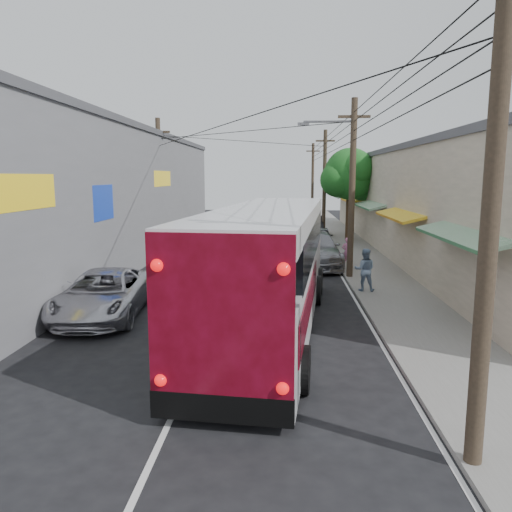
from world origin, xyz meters
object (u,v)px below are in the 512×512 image
at_px(parked_suv, 314,249).
at_px(pedestrian_far, 365,270).
at_px(parked_car_far, 312,227).
at_px(pedestrian_near, 347,252).
at_px(parked_car_mid, 320,237).
at_px(coach_bus, 269,266).
at_px(jeepney, 104,294).

distance_m(parked_suv, pedestrian_far, 6.38).
bearing_deg(parked_car_far, pedestrian_far, -83.40).
bearing_deg(pedestrian_far, parked_suv, -67.59).
bearing_deg(pedestrian_near, pedestrian_far, 97.24).
xyz_separation_m(parked_car_mid, pedestrian_far, (0.80, -13.10, 0.31)).
height_order(pedestrian_near, pedestrian_far, pedestrian_far).
bearing_deg(pedestrian_far, coach_bus, 60.26).
relative_size(coach_bus, pedestrian_far, 7.74).
xyz_separation_m(coach_bus, pedestrian_far, (3.66, 4.75, -0.96)).
height_order(parked_car_far, pedestrian_near, parked_car_far).
relative_size(parked_suv, pedestrian_near, 4.11).
xyz_separation_m(coach_bus, parked_car_mid, (2.86, 17.86, -1.27)).
bearing_deg(parked_car_mid, jeepney, -116.89).
bearing_deg(parked_suv, pedestrian_far, -77.88).
bearing_deg(parked_suv, parked_car_far, 84.93).
relative_size(jeepney, pedestrian_near, 3.72).
bearing_deg(coach_bus, jeepney, 176.31).
distance_m(jeepney, parked_car_far, 23.96).
bearing_deg(pedestrian_near, parked_car_far, -78.37).
bearing_deg(parked_car_mid, parked_car_far, 91.77).
relative_size(coach_bus, pedestrian_near, 8.90).
height_order(jeepney, parked_car_far, parked_car_far).
distance_m(parked_car_mid, parked_car_far, 5.62).
bearing_deg(parked_car_mid, parked_suv, -97.04).
height_order(coach_bus, parked_suv, coach_bus).
distance_m(coach_bus, pedestrian_far, 6.08).
xyz_separation_m(coach_bus, jeepney, (-5.54, 0.96, -1.17)).
height_order(coach_bus, pedestrian_far, coach_bus).
bearing_deg(jeepney, pedestrian_near, 40.85).
bearing_deg(pedestrian_near, parked_suv, -17.23).
height_order(parked_suv, parked_car_mid, parked_suv).
height_order(parked_car_mid, pedestrian_far, pedestrian_far).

